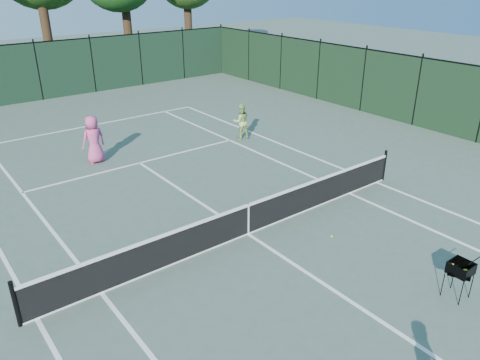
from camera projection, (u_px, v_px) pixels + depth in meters
ground at (248, 234)px, 12.55m from camera, size 90.00×90.00×0.00m
sideline_doubles_left at (37, 319)px, 9.49m from camera, size 0.10×23.77×0.01m
sideline_doubles_right at (376, 182)px, 15.60m from camera, size 0.10×23.77×0.01m
sideline_singles_left at (101, 293)px, 10.25m from camera, size 0.10×23.77×0.01m
sideline_singles_right at (349, 193)px, 14.83m from camera, size 0.10×23.77×0.01m
baseline_far at (85, 127)px, 21.13m from camera, size 10.97×0.10×0.01m
service_line_far at (140, 163)px, 17.17m from camera, size 8.23×0.10×0.01m
center_service_line at (248, 234)px, 12.54m from camera, size 0.10×12.80×0.01m
tennis_net at (248, 218)px, 12.35m from camera, size 11.69×0.09×1.06m
fence_far at (38, 72)px, 24.93m from camera, size 24.00×0.05×3.00m
player_pink at (94, 139)px, 16.90m from camera, size 0.91×0.64×1.76m
player_green at (241, 121)px, 19.39m from camera, size 0.86×0.76×1.48m
ball_hopper at (461, 268)px, 9.85m from camera, size 0.59×0.59×0.87m
loose_ball_midcourt at (332, 236)px, 12.38m from camera, size 0.07×0.07×0.07m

